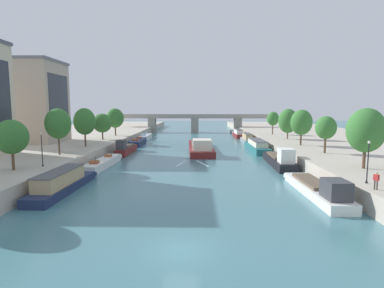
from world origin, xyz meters
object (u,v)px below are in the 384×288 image
Objects in this scene: moored_boat_right_near at (257,146)px; tree_right_nearest at (273,119)px; tree_left_second at (58,124)px; tree_right_past_mid at (288,121)px; moored_boat_left_lone at (126,149)px; moored_boat_right_upstream at (318,189)px; moored_boat_right_end at (235,132)px; moored_boat_left_near at (62,182)px; moored_boat_right_lone at (247,139)px; lamppost_left_bank at (42,148)px; lamppost_right_bank at (368,160)px; tree_right_third at (301,122)px; person_on_quay at (376,180)px; moored_boat_left_end at (146,137)px; tree_left_midway at (11,137)px; tree_right_distant at (326,128)px; barge_midriver at (201,147)px; moored_boat_right_far at (280,160)px; tree_left_by_lamp at (85,122)px; moored_boat_right_second at (238,134)px; moored_boat_left_second at (103,163)px; tree_left_end_of_row at (115,118)px; moored_boat_left_downstream at (138,142)px; bridge_far at (195,121)px; tree_left_third at (102,123)px; tree_right_end_of_row at (366,130)px.

moored_boat_right_near is 2.69× the size of tree_right_nearest.
tree_left_second reaches higher than tree_right_past_mid.
moored_boat_left_lone reaches higher than moored_boat_right_upstream.
moored_boat_right_end is at bearing 105.05° from tree_right_nearest.
moored_boat_left_lone is at bearing 88.98° from moored_boat_left_near.
tree_right_nearest reaches higher than moored_boat_right_lone.
lamppost_left_bank is 36.96m from lamppost_right_bank.
tree_right_third is 33.29m from person_on_quay.
tree_right_past_mid reaches higher than moored_boat_right_upstream.
moored_boat_left_end is 1.97× the size of tree_left_midway.
moored_boat_right_near is at bearing 113.23° from tree_right_distant.
lamppost_right_bank is (15.95, -36.32, 3.47)m from barge_midriver.
moored_boat_right_far is 2.05× the size of tree_right_past_mid.
moored_boat_right_upstream is 17.16m from moored_boat_right_far.
moored_boat_left_near is 25.53m from tree_left_by_lamp.
moored_boat_left_near is 44.11m from moored_boat_right_near.
tree_right_nearest is 1.45× the size of lamppost_left_bank.
moored_boat_left_lone is 17.86m from tree_left_second.
lamppost_left_bank reaches higher than moored_boat_right_second.
moored_boat_left_second is at bearing 64.35° from tree_left_midway.
moored_boat_right_far is at bearing -41.10° from tree_left_end_of_row.
tree_right_distant is at bearing 66.15° from moored_boat_right_upstream.
moored_boat_right_lone is at bearing -176.38° from tree_right_nearest.
moored_boat_left_end is 37.50m from tree_right_nearest.
moored_boat_left_lone is 1.01× the size of moored_boat_right_second.
moored_boat_right_second is (28.20, 19.60, 0.39)m from moored_boat_left_downstream.
tree_left_by_lamp is at bearing 143.64° from moored_boat_right_upstream.
moored_boat_left_near is at bearing -99.65° from bridge_far.
moored_boat_left_downstream is 3.16× the size of lamppost_right_bank.
tree_left_third reaches higher than moored_boat_left_lone.
tree_left_second is at bearing -176.52° from tree_right_distant.
moored_boat_right_far is at bearing -44.94° from moored_boat_left_downstream.
moored_boat_right_second is at bearing 107.61° from tree_right_past_mid.
tree_right_end_of_row reaches higher than moored_boat_left_end.
lamppost_left_bank reaches higher than moored_boat_left_near.
tree_right_third is at bearing -45.77° from moored_boat_right_near.
tree_right_end_of_row reaches higher than moored_boat_right_lone.
tree_right_third is (35.91, -32.09, 5.96)m from moored_boat_left_end.
moored_boat_right_upstream is at bearing -90.04° from moored_boat_right_near.
tree_right_past_mid is at bearing 32.79° from moored_boat_left_second.
tree_right_past_mid is (42.62, -7.96, -0.34)m from tree_left_end_of_row.
barge_midriver reaches higher than moored_boat_right_end.
moored_boat_left_second is 1.19× the size of moored_boat_right_lone.
moored_boat_left_end is 51.58m from moored_boat_right_far.
barge_midriver is 15.83m from moored_boat_left_lone.
tree_right_end_of_row is 8.65m from lamppost_right_bank.
tree_right_third is (19.54, -5.79, 5.63)m from barge_midriver.
tree_left_by_lamp is at bearing 169.12° from tree_right_distant.
tree_left_end_of_row is at bearing 97.64° from moored_boat_left_near.
moored_boat_right_near is 2.36× the size of tree_right_past_mid.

